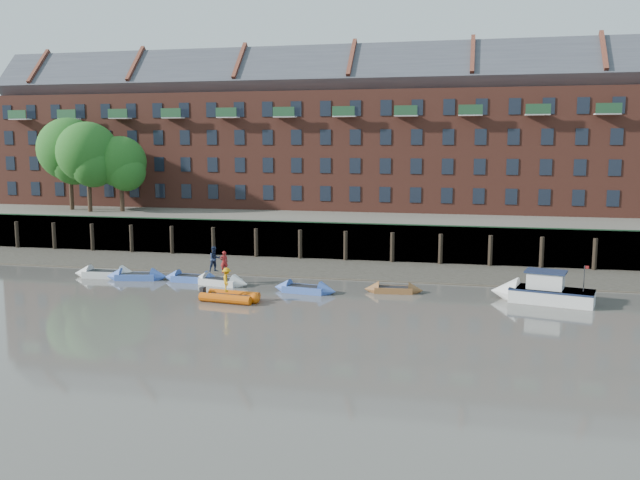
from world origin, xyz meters
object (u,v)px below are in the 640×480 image
(rowboat_1, at_px, (137,276))
(motor_launch, at_px, (535,291))
(person_rib_crew, at_px, (227,280))
(rib_tender, at_px, (232,297))
(person_rower_a, at_px, (224,262))
(rowboat_0, at_px, (106,274))
(person_rower_b, at_px, (215,259))
(rowboat_3, at_px, (220,282))
(rowboat_6, at_px, (394,290))
(rowboat_4, at_px, (305,289))
(rowboat_2, at_px, (192,278))

(rowboat_1, relative_size, motor_launch, 0.71)
(person_rib_crew, bearing_deg, rowboat_1, 37.62)
(rib_tender, height_order, person_rower_a, person_rower_a)
(motor_launch, distance_m, person_rower_a, 21.14)
(rowboat_0, xyz_separation_m, person_rower_b, (8.91, -0.40, 1.55))
(rowboat_3, relative_size, rib_tender, 1.19)
(rowboat_0, relative_size, motor_launch, 0.76)
(rowboat_0, bearing_deg, person_rower_b, -7.21)
(rowboat_1, relative_size, rowboat_3, 1.01)
(rowboat_1, bearing_deg, rib_tender, -39.23)
(rowboat_6, bearing_deg, rowboat_4, -172.48)
(person_rower_a, height_order, person_rib_crew, person_rower_a)
(rowboat_4, height_order, motor_launch, motor_launch)
(rowboat_2, height_order, rib_tender, rowboat_2)
(rowboat_1, height_order, rowboat_3, rowboat_1)
(rowboat_4, bearing_deg, rowboat_3, 178.72)
(person_rower_a, bearing_deg, person_rower_b, -54.23)
(rowboat_4, bearing_deg, rowboat_2, 177.32)
(rib_tender, bearing_deg, motor_launch, 19.99)
(rowboat_2, xyz_separation_m, rowboat_4, (8.90, -1.71, 0.00))
(rowboat_3, distance_m, person_rower_b, 1.67)
(rowboat_1, bearing_deg, rowboat_2, -8.15)
(rib_tender, relative_size, person_rower_b, 2.15)
(rowboat_3, xyz_separation_m, person_rower_a, (0.31, 0.02, 1.43))
(rowboat_0, xyz_separation_m, person_rib_crew, (11.68, -5.37, 1.15))
(rowboat_0, xyz_separation_m, person_rower_a, (9.71, -0.65, 1.41))
(motor_launch, xyz_separation_m, person_rower_a, (-21.11, 0.39, 1.00))
(rowboat_4, bearing_deg, person_rower_b, 177.20)
(rowboat_3, bearing_deg, rowboat_6, 12.86)
(rowboat_2, distance_m, rowboat_4, 9.06)
(rowboat_2, height_order, person_rib_crew, person_rib_crew)
(rowboat_0, xyz_separation_m, rowboat_6, (21.76, -0.48, -0.05))
(rowboat_3, xyz_separation_m, rowboat_4, (6.49, -1.08, -0.00))
(rowboat_1, xyz_separation_m, rib_tender, (9.33, -5.07, 0.06))
(rowboat_2, xyz_separation_m, motor_launch, (23.83, -1.01, 0.44))
(rowboat_3, bearing_deg, person_rower_b, 162.94)
(person_rower_a, relative_size, person_rower_b, 0.85)
(rowboat_4, distance_m, person_rib_crew, 5.67)
(rowboat_3, distance_m, rib_tender, 5.31)
(rowboat_0, bearing_deg, person_rib_crew, -29.36)
(rowboat_1, xyz_separation_m, motor_launch, (28.16, -0.81, 0.43))
(rowboat_2, relative_size, rowboat_6, 1.12)
(rowboat_2, distance_m, rowboat_3, 2.49)
(person_rib_crew, bearing_deg, person_rower_b, 6.37)
(person_rib_crew, bearing_deg, person_rower_a, -0.11)
(rowboat_6, distance_m, motor_launch, 9.09)
(rowboat_2, relative_size, rib_tender, 1.14)
(rowboat_0, xyz_separation_m, rowboat_1, (2.66, -0.24, -0.02))
(motor_launch, bearing_deg, rowboat_2, 10.85)
(rib_tender, xyz_separation_m, motor_launch, (18.84, 4.26, 0.38))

